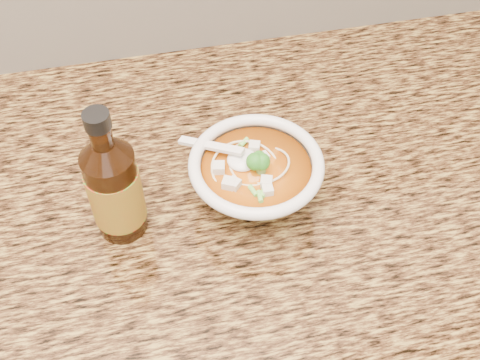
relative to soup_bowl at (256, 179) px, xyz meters
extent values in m
cube|color=olive|center=(-0.30, 0.01, -0.06)|extent=(4.00, 0.68, 0.04)
cylinder|color=white|center=(0.00, 0.00, -0.04)|extent=(0.07, 0.07, 0.01)
torus|color=white|center=(0.00, 0.00, 0.03)|extent=(0.16, 0.16, 0.02)
torus|color=beige|center=(0.00, -0.01, 0.02)|extent=(0.07, 0.07, 0.00)
torus|color=beige|center=(0.01, 0.00, 0.02)|extent=(0.08, 0.08, 0.00)
torus|color=beige|center=(0.01, -0.01, 0.02)|extent=(0.10, 0.10, 0.00)
torus|color=beige|center=(-0.01, 0.01, 0.02)|extent=(0.09, 0.09, 0.00)
torus|color=beige|center=(0.01, 0.00, 0.02)|extent=(0.10, 0.10, 0.00)
torus|color=beige|center=(0.00, 0.00, 0.02)|extent=(0.08, 0.08, 0.00)
torus|color=beige|center=(0.02, -0.01, 0.02)|extent=(0.06, 0.06, 0.00)
torus|color=beige|center=(0.01, 0.01, 0.01)|extent=(0.05, 0.05, 0.00)
torus|color=beige|center=(0.00, 0.00, 0.01)|extent=(0.07, 0.07, 0.00)
torus|color=beige|center=(0.00, 0.00, 0.01)|extent=(0.07, 0.07, 0.00)
cube|color=silver|center=(-0.03, 0.03, 0.03)|extent=(0.02, 0.02, 0.01)
cube|color=silver|center=(0.01, -0.03, 0.03)|extent=(0.02, 0.02, 0.01)
cube|color=silver|center=(-0.01, 0.02, 0.03)|extent=(0.01, 0.01, 0.01)
cube|color=silver|center=(0.01, 0.01, 0.03)|extent=(0.01, 0.01, 0.01)
cube|color=silver|center=(0.03, 0.01, 0.03)|extent=(0.02, 0.02, 0.01)
cube|color=silver|center=(-0.02, 0.02, 0.03)|extent=(0.01, 0.01, 0.01)
cube|color=silver|center=(-0.02, 0.00, 0.03)|extent=(0.02, 0.02, 0.01)
ellipsoid|color=#196014|center=(0.00, -0.01, 0.04)|extent=(0.03, 0.03, 0.03)
cylinder|color=#7CDA54|center=(-0.03, 0.00, 0.03)|extent=(0.01, 0.02, 0.01)
cylinder|color=#7CDA54|center=(-0.04, 0.03, 0.03)|extent=(0.01, 0.02, 0.01)
cylinder|color=#7CDA54|center=(0.01, 0.03, 0.03)|extent=(0.02, 0.01, 0.01)
cylinder|color=#7CDA54|center=(-0.05, -0.01, 0.03)|extent=(0.02, 0.02, 0.01)
cylinder|color=#7CDA54|center=(0.00, -0.03, 0.03)|extent=(0.01, 0.02, 0.01)
ellipsoid|color=white|center=(-0.01, 0.01, 0.03)|extent=(0.04, 0.04, 0.01)
cube|color=white|center=(-0.05, 0.04, 0.03)|extent=(0.08, 0.06, 0.02)
cylinder|color=#371907|center=(-0.17, -0.01, 0.02)|extent=(0.07, 0.07, 0.13)
cylinder|color=#371907|center=(-0.17, -0.01, 0.12)|extent=(0.03, 0.03, 0.03)
cylinder|color=black|center=(-0.17, -0.01, 0.14)|extent=(0.03, 0.03, 0.02)
cylinder|color=red|center=(-0.17, -0.01, 0.02)|extent=(0.07, 0.07, 0.08)
camera|label=1|loc=(-0.12, -0.46, 0.57)|focal=45.00mm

